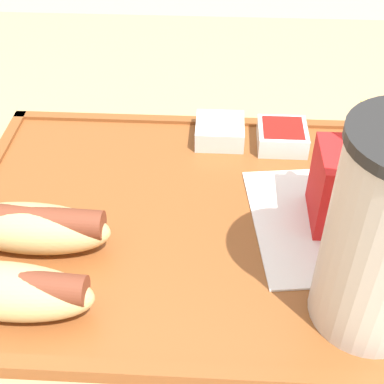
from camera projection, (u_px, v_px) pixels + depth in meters
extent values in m
cube|color=brown|center=(192.00, 221.00, 0.50)|extent=(0.43, 0.33, 0.01)
cube|color=brown|center=(200.00, 121.00, 0.61)|extent=(0.43, 0.01, 0.00)
cube|color=brown|center=(180.00, 371.00, 0.37)|extent=(0.43, 0.01, 0.00)
cube|color=white|center=(351.00, 220.00, 0.49)|extent=(0.20, 0.17, 0.00)
ellipsoid|color=#DBB270|center=(6.00, 291.00, 0.40)|extent=(0.14, 0.05, 0.04)
cylinder|color=brown|center=(3.00, 283.00, 0.39)|extent=(0.13, 0.03, 0.02)
ellipsoid|color=#DBB270|center=(31.00, 228.00, 0.45)|extent=(0.14, 0.05, 0.04)
cylinder|color=brown|center=(29.00, 220.00, 0.44)|extent=(0.13, 0.03, 0.02)
cube|color=red|center=(358.00, 189.00, 0.46)|extent=(0.08, 0.06, 0.08)
cylinder|color=#EACC60|center=(375.00, 152.00, 0.44)|extent=(0.02, 0.02, 0.08)
cylinder|color=#EACC60|center=(353.00, 146.00, 0.45)|extent=(0.02, 0.01, 0.09)
cylinder|color=#EACC60|center=(358.00, 162.00, 0.45)|extent=(0.01, 0.01, 0.06)
cube|color=silver|center=(220.00, 131.00, 0.58)|extent=(0.05, 0.05, 0.02)
cube|color=white|center=(220.00, 123.00, 0.57)|extent=(0.04, 0.04, 0.00)
cube|color=silver|center=(282.00, 137.00, 0.57)|extent=(0.05, 0.05, 0.02)
cube|color=#B21914|center=(283.00, 128.00, 0.56)|extent=(0.04, 0.04, 0.00)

